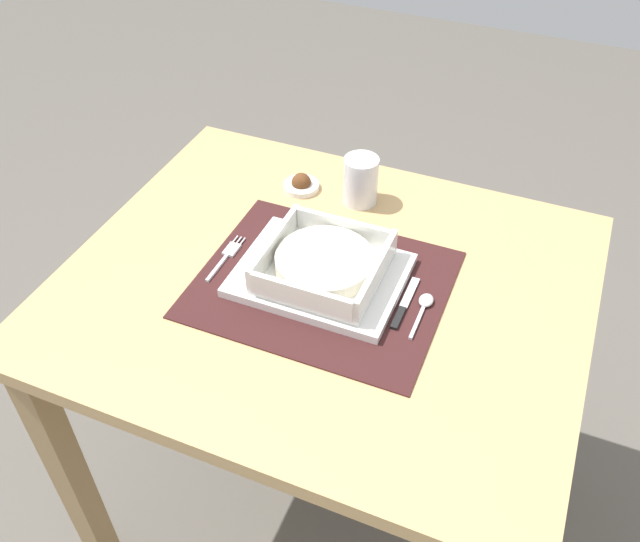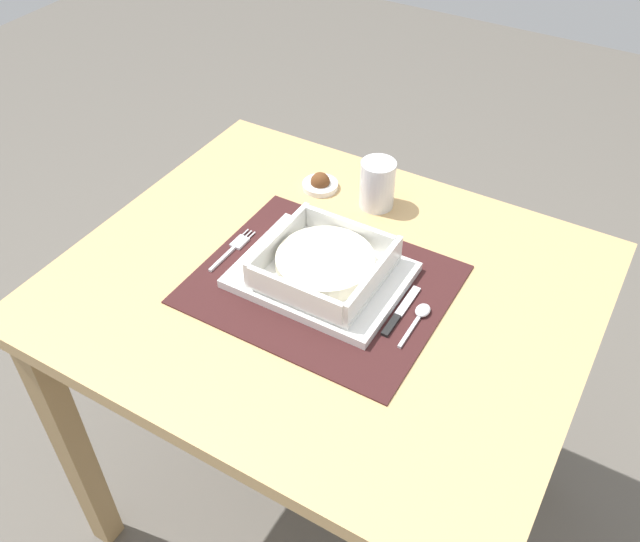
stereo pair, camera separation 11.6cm
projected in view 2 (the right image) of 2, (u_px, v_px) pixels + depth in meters
ground_plane at (324, 500)px, 1.68m from camera, size 6.00×6.00×0.00m
dining_table at (325, 325)px, 1.26m from camera, size 0.90×0.76×0.74m
placemat at (320, 283)px, 1.18m from camera, size 0.42×0.35×0.00m
serving_plate at (320, 277)px, 1.18m from camera, size 0.28×0.22×0.02m
porridge_bowl at (324, 265)px, 1.16m from camera, size 0.20×0.20×0.05m
fork at (235, 247)px, 1.24m from camera, size 0.02×0.13×0.00m
spoon at (420, 314)px, 1.11m from camera, size 0.02×0.11×0.01m
butter_knife at (399, 314)px, 1.12m from camera, size 0.01×0.13×0.01m
bread_knife at (388, 311)px, 1.12m from camera, size 0.01×0.14×0.01m
drinking_glass at (377, 187)px, 1.32m from camera, size 0.07×0.07×0.10m
condiment_saucer at (320, 184)px, 1.38m from camera, size 0.07×0.07×0.04m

